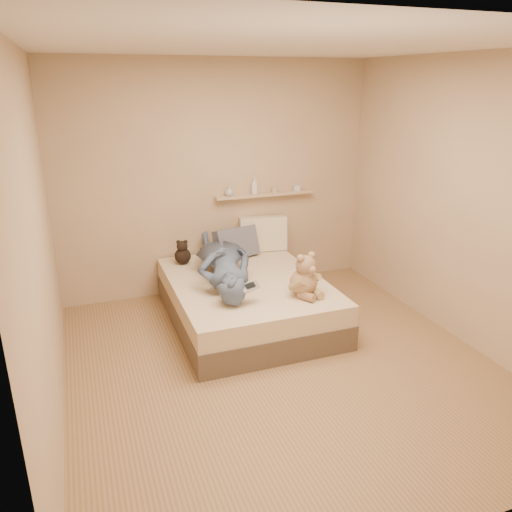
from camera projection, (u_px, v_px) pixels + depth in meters
name	position (u px, v px, depth m)	size (l,w,h in m)	color
room	(284.00, 222.00, 3.94)	(3.80, 3.80, 3.80)	#99724F
bed	(247.00, 300.00, 5.13)	(1.50, 1.90, 0.45)	brown
game_console	(250.00, 287.00, 4.45)	(0.21, 0.14, 0.07)	#ABADB1
teddy_bear	(305.00, 278.00, 4.63)	(0.34, 0.35, 0.43)	#A6835B
dark_plush	(183.00, 253.00, 5.45)	(0.18, 0.18, 0.28)	black
pillow_cream	(263.00, 234.00, 5.88)	(0.55, 0.16, 0.40)	beige
pillow_grey	(236.00, 243.00, 5.64)	(0.50, 0.14, 0.34)	slate
person	(223.00, 262.00, 5.02)	(0.55, 1.51, 0.36)	#414F66
wall_shelf	(265.00, 194.00, 5.82)	(1.20, 0.12, 0.03)	tan
shelf_bottles	(256.00, 188.00, 5.75)	(0.96, 0.13, 0.19)	#B4B6BD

